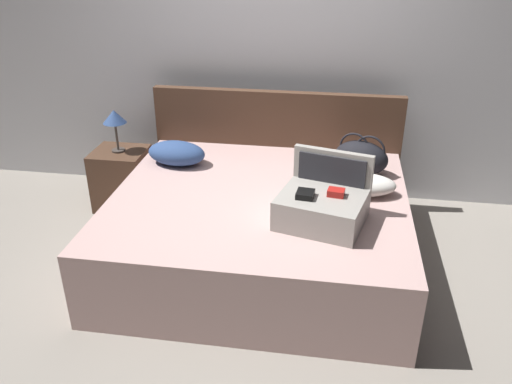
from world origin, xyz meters
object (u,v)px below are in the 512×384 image
object	(u,v)px
bed	(259,229)
pillow_near_headboard	(177,153)
hard_case_large	(323,204)
nightstand	(122,179)
duffel_bag	(361,157)
table_lamp	(114,118)
pillow_center_head	(359,184)

from	to	relation	value
bed	pillow_near_headboard	world-z (taller)	pillow_near_headboard
hard_case_large	nightstand	world-z (taller)	hard_case_large
hard_case_large	duffel_bag	world-z (taller)	hard_case_large
bed	hard_case_large	world-z (taller)	hard_case_large
nightstand	table_lamp	xyz separation A→B (m)	(0.00, 0.00, 0.55)
duffel_bag	nightstand	xyz separation A→B (m)	(-2.00, 0.18, -0.41)
hard_case_large	duffel_bag	distance (m)	0.82
bed	duffel_bag	bearing A→B (deg)	35.21
nightstand	table_lamp	bearing A→B (deg)	0.00
pillow_center_head	table_lamp	size ratio (longest dim) A/B	1.41
bed	hard_case_large	xyz separation A→B (m)	(0.44, -0.29, 0.39)
pillow_center_head	duffel_bag	bearing A→B (deg)	87.22
pillow_near_headboard	duffel_bag	bearing A→B (deg)	1.89
pillow_near_headboard	pillow_center_head	distance (m)	1.43
bed	table_lamp	world-z (taller)	table_lamp
pillow_near_headboard	hard_case_large	bearing A→B (deg)	-32.23
pillow_center_head	nightstand	distance (m)	2.08
hard_case_large	pillow_near_headboard	xyz separation A→B (m)	(-1.16, 0.73, -0.03)
hard_case_large	pillow_center_head	xyz separation A→B (m)	(0.24, 0.43, -0.05)
duffel_bag	pillow_center_head	bearing A→B (deg)	-92.78
duffel_bag	pillow_near_headboard	xyz separation A→B (m)	(-1.42, -0.05, -0.04)
bed	duffel_bag	size ratio (longest dim) A/B	4.46
duffel_bag	pillow_near_headboard	distance (m)	1.42
duffel_bag	pillow_near_headboard	world-z (taller)	duffel_bag
pillow_center_head	table_lamp	distance (m)	2.06
hard_case_large	duffel_bag	size ratio (longest dim) A/B	1.33
pillow_near_headboard	nightstand	bearing A→B (deg)	158.91
duffel_bag	nightstand	size ratio (longest dim) A/B	0.89
hard_case_large	pillow_near_headboard	world-z (taller)	hard_case_large
duffel_bag	table_lamp	distance (m)	2.01
duffel_bag	pillow_center_head	distance (m)	0.36
bed	pillow_near_headboard	distance (m)	0.92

